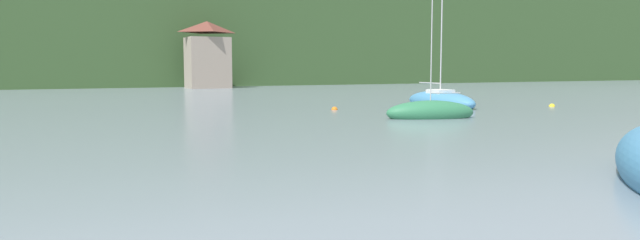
% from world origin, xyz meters
% --- Properties ---
extents(wooded_hillside, '(352.00, 58.59, 39.89)m').
position_xyz_m(wooded_hillside, '(-4.61, 141.25, 9.35)').
color(wooded_hillside, '#38562D').
rests_on(wooded_hillside, ground_plane).
extents(shore_building_westcentral, '(6.25, 4.96, 9.80)m').
position_xyz_m(shore_building_westcentral, '(14.09, 102.68, 4.75)').
color(shore_building_westcentral, gray).
rests_on(shore_building_westcentral, ground_plane).
extents(sailboat_far_2, '(5.71, 3.24, 7.46)m').
position_xyz_m(sailboat_far_2, '(12.47, 47.69, 0.34)').
color(sailboat_far_2, '#2D754C').
rests_on(sailboat_far_2, ground_plane).
extents(sailboat_far_5, '(3.01, 8.29, 9.28)m').
position_xyz_m(sailboat_far_5, '(19.52, 55.60, 0.41)').
color(sailboat_far_5, teal).
rests_on(sailboat_far_5, ground_plane).
extents(mooring_buoy_near, '(0.45, 0.45, 0.45)m').
position_xyz_m(mooring_buoy_near, '(10.54, 56.17, 0.00)').
color(mooring_buoy_near, orange).
rests_on(mooring_buoy_near, ground_plane).
extents(mooring_buoy_far, '(0.46, 0.46, 0.46)m').
position_xyz_m(mooring_buoy_far, '(27.19, 51.61, 0.00)').
color(mooring_buoy_far, yellow).
rests_on(mooring_buoy_far, ground_plane).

